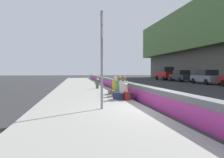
% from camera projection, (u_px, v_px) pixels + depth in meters
% --- Properties ---
extents(ground_plane, '(160.00, 160.00, 0.00)m').
position_uv_depth(ground_plane, '(163.00, 112.00, 8.26)').
color(ground_plane, '#2B2B2D').
rests_on(ground_plane, ground).
extents(sidewalk_strip, '(80.00, 4.40, 0.14)m').
position_uv_depth(sidewalk_strip, '(92.00, 112.00, 7.83)').
color(sidewalk_strip, gray).
rests_on(sidewalk_strip, ground_plane).
extents(jersey_barrier, '(76.00, 0.45, 0.85)m').
position_uv_depth(jersey_barrier, '(163.00, 101.00, 8.24)').
color(jersey_barrier, slate).
rests_on(jersey_barrier, ground_plane).
extents(route_sign_post, '(0.44, 0.09, 3.60)m').
position_uv_depth(route_sign_post, '(102.00, 53.00, 8.12)').
color(route_sign_post, gray).
rests_on(route_sign_post, sidewalk_strip).
extents(fire_hydrant, '(0.26, 0.46, 0.88)m').
position_uv_depth(fire_hydrant, '(97.00, 83.00, 17.89)').
color(fire_hydrant, '#47663D').
rests_on(fire_hydrant, sidewalk_strip).
extents(seated_person_foreground, '(0.90, 0.99, 1.16)m').
position_uv_depth(seated_person_foreground, '(123.00, 92.00, 11.04)').
color(seated_person_foreground, '#23284C').
rests_on(seated_person_foreground, sidewalk_strip).
extents(seated_person_middle, '(0.80, 0.90, 1.13)m').
position_uv_depth(seated_person_middle, '(119.00, 90.00, 12.42)').
color(seated_person_middle, '#706651').
rests_on(seated_person_middle, sidewalk_strip).
extents(seated_person_rear, '(0.73, 0.83, 1.07)m').
position_uv_depth(seated_person_rear, '(115.00, 88.00, 13.59)').
color(seated_person_rear, '#706651').
rests_on(seated_person_rear, sidewalk_strip).
extents(backpack, '(0.32, 0.28, 0.40)m').
position_uv_depth(backpack, '(127.00, 96.00, 10.65)').
color(backpack, maroon).
rests_on(backpack, sidewalk_strip).
extents(parked_car_fourth, '(4.55, 2.04, 1.71)m').
position_uv_depth(parked_car_fourth, '(206.00, 77.00, 26.48)').
color(parked_car_fourth, slate).
rests_on(parked_car_fourth, ground_plane).
extents(parked_car_midline, '(4.52, 1.99, 1.71)m').
position_uv_depth(parked_car_midline, '(181.00, 76.00, 32.75)').
color(parked_car_midline, '#28282D').
rests_on(parked_car_midline, ground_plane).
extents(parked_car_far, '(4.82, 2.11, 2.28)m').
position_uv_depth(parked_car_far, '(165.00, 73.00, 38.67)').
color(parked_car_far, maroon).
rests_on(parked_car_far, ground_plane).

